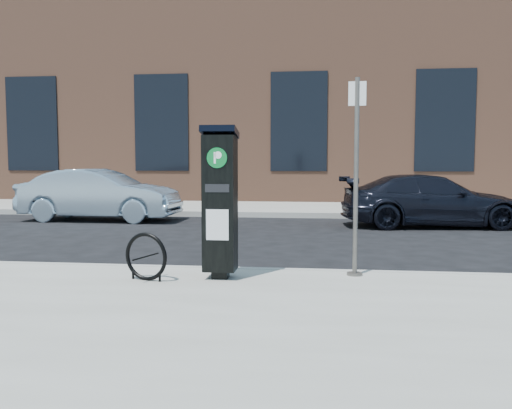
# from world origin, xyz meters

# --- Properties ---
(ground) EXTENTS (120.00, 120.00, 0.00)m
(ground) POSITION_xyz_m (0.00, 0.00, 0.00)
(ground) COLOR black
(ground) RESTS_ON ground
(sidewalk_far) EXTENTS (60.00, 12.00, 0.15)m
(sidewalk_far) POSITION_xyz_m (0.00, 14.00, 0.07)
(sidewalk_far) COLOR gray
(sidewalk_far) RESTS_ON ground
(curb_near) EXTENTS (60.00, 0.12, 0.16)m
(curb_near) POSITION_xyz_m (0.00, -0.02, 0.07)
(curb_near) COLOR #9E9B93
(curb_near) RESTS_ON ground
(curb_far) EXTENTS (60.00, 0.12, 0.16)m
(curb_far) POSITION_xyz_m (0.00, 8.02, 0.07)
(curb_far) COLOR #9E9B93
(curb_far) RESTS_ON ground
(building) EXTENTS (28.00, 10.05, 8.25)m
(building) POSITION_xyz_m (-0.00, 17.00, 4.15)
(building) COLOR brown
(building) RESTS_ON ground
(parking_kiosk) EXTENTS (0.45, 0.39, 1.92)m
(parking_kiosk) POSITION_xyz_m (-0.46, -0.67, 1.14)
(parking_kiosk) COLOR black
(parking_kiosk) RESTS_ON sidewalk_near
(sign_pole) EXTENTS (0.22, 0.20, 2.54)m
(sign_pole) POSITION_xyz_m (1.25, -0.30, 1.41)
(sign_pole) COLOR #56524C
(sign_pole) RESTS_ON sidewalk_near
(bike_rack) EXTENTS (0.60, 0.22, 0.61)m
(bike_rack) POSITION_xyz_m (-1.36, -0.92, 0.45)
(bike_rack) COLOR black
(bike_rack) RESTS_ON sidewalk_near
(car_silver) EXTENTS (4.28, 1.57, 1.40)m
(car_silver) POSITION_xyz_m (-5.17, 6.73, 0.70)
(car_silver) COLOR #92A8BA
(car_silver) RESTS_ON ground
(car_dark) EXTENTS (4.57, 2.20, 1.28)m
(car_dark) POSITION_xyz_m (3.52, 6.40, 0.64)
(car_dark) COLOR black
(car_dark) RESTS_ON ground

